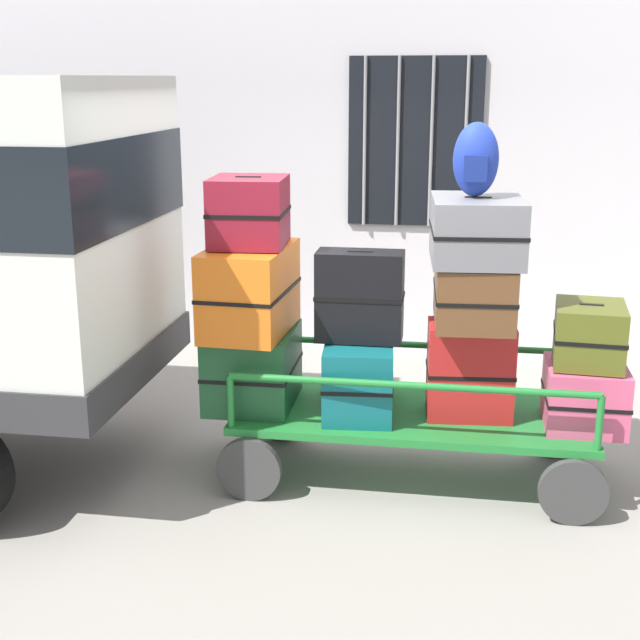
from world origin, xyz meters
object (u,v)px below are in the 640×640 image
(suitcase_left_middle, at_px, (250,290))
(suitcase_center_middle, at_px, (473,292))
(luggage_cart, at_px, (412,425))
(suitcase_midleft_bottom, at_px, (359,375))
(suitcase_left_top, at_px, (249,211))
(suitcase_center_top, at_px, (477,230))
(suitcase_midleft_middle, at_px, (360,296))
(suitcase_midright_bottom, at_px, (585,395))
(suitcase_center_bottom, at_px, (470,370))
(suitcase_left_bottom, at_px, (253,367))
(suitcase_midright_middle, at_px, (589,334))
(backpack, at_px, (476,160))

(suitcase_left_middle, distance_m, suitcase_center_middle, 1.42)
(luggage_cart, distance_m, suitcase_midleft_bottom, 0.48)
(suitcase_left_top, xyz_separation_m, suitcase_center_top, (1.42, 0.00, -0.08))
(suitcase_midleft_middle, xyz_separation_m, suitcase_midright_bottom, (1.42, -0.04, -0.57))
(suitcase_left_top, height_order, suitcase_midleft_middle, suitcase_left_top)
(suitcase_left_top, relative_size, suitcase_midright_bottom, 1.03)
(suitcase_center_bottom, bearing_deg, suitcase_left_bottom, 179.79)
(luggage_cart, xyz_separation_m, suitcase_midleft_bottom, (-0.35, 0.01, 0.32))
(suitcase_center_bottom, height_order, suitcase_center_top, suitcase_center_top)
(luggage_cart, distance_m, suitcase_left_top, 1.74)
(suitcase_left_top, xyz_separation_m, suitcase_midleft_middle, (0.71, 0.00, -0.52))
(suitcase_left_bottom, distance_m, suitcase_midright_middle, 2.16)
(suitcase_left_top, relative_size, suitcase_midleft_middle, 0.93)
(suitcase_center_middle, height_order, suitcase_center_top, suitcase_center_top)
(suitcase_left_bottom, distance_m, suitcase_left_middle, 0.54)
(luggage_cart, height_order, suitcase_midright_middle, suitcase_midright_middle)
(suitcase_left_middle, bearing_deg, suitcase_left_bottom, 90.00)
(suitcase_left_top, height_order, suitcase_center_middle, suitcase_left_top)
(suitcase_left_middle, bearing_deg, suitcase_center_middle, 2.46)
(suitcase_center_top, bearing_deg, suitcase_left_middle, -178.67)
(suitcase_left_middle, xyz_separation_m, suitcase_left_top, (-0.00, 0.03, 0.50))
(suitcase_left_middle, relative_size, suitcase_midleft_middle, 1.40)
(suitcase_midleft_middle, distance_m, suitcase_center_middle, 0.71)
(suitcase_center_bottom, bearing_deg, suitcase_midright_middle, -2.31)
(suitcase_left_middle, bearing_deg, suitcase_midleft_bottom, 2.98)
(suitcase_center_bottom, distance_m, suitcase_midright_middle, 0.76)
(suitcase_left_bottom, xyz_separation_m, suitcase_left_top, (-0.00, -0.02, 1.04))
(suitcase_center_middle, height_order, suitcase_midright_middle, suitcase_center_middle)
(suitcase_center_top, xyz_separation_m, backpack, (-0.02, -0.00, 0.42))
(suitcase_midleft_middle, height_order, suitcase_midright_middle, suitcase_midleft_middle)
(backpack, bearing_deg, suitcase_left_top, 179.98)
(suitcase_midleft_bottom, relative_size, suitcase_midright_middle, 1.48)
(suitcase_left_bottom, height_order, suitcase_center_bottom, suitcase_center_bottom)
(suitcase_midleft_bottom, bearing_deg, suitcase_left_top, -179.43)
(suitcase_midleft_bottom, bearing_deg, suitcase_left_bottom, 179.20)
(suitcase_left_middle, relative_size, backpack, 1.85)
(suitcase_midright_bottom, relative_size, backpack, 1.20)
(suitcase_midleft_middle, bearing_deg, suitcase_center_top, 0.20)
(suitcase_left_bottom, xyz_separation_m, suitcase_midright_bottom, (2.13, -0.06, -0.05))
(suitcase_midleft_middle, xyz_separation_m, backpack, (0.69, -0.00, 0.86))
(suitcase_left_top, distance_m, suitcase_midleft_middle, 0.88)
(suitcase_midleft_middle, bearing_deg, backpack, -0.09)
(suitcase_midleft_middle, height_order, suitcase_midright_bottom, suitcase_midleft_middle)
(suitcase_left_middle, distance_m, suitcase_midleft_bottom, 0.90)
(suitcase_center_middle, xyz_separation_m, suitcase_center_top, (0.00, -0.03, 0.40))
(luggage_cart, relative_size, suitcase_center_middle, 3.17)
(backpack, bearing_deg, suitcase_center_bottom, 26.87)
(suitcase_midright_bottom, relative_size, suitcase_midright_middle, 1.00)
(suitcase_left_bottom, relative_size, suitcase_left_top, 1.29)
(suitcase_center_middle, bearing_deg, suitcase_left_bottom, -179.43)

